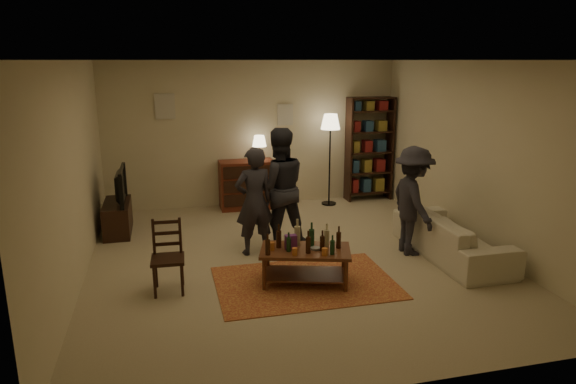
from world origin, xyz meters
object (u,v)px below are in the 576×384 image
object	(u,v)px
floor_lamp	(330,128)
person_right	(279,188)
tv_stand	(117,210)
person_left	(254,201)
dresser	(247,183)
person_by_sofa	(413,201)
dining_chair	(168,254)
sofa	(452,236)
bookshelf	(369,148)
coffee_table	(305,253)

from	to	relation	value
floor_lamp	person_right	xyz separation A→B (m)	(-1.44, -1.98, -0.59)
tv_stand	person_left	xyz separation A→B (m)	(1.97, -1.43, 0.39)
dresser	person_by_sofa	world-z (taller)	person_by_sofa
person_left	dining_chair	bearing A→B (deg)	28.45
floor_lamp	person_right	world-z (taller)	person_right
dresser	floor_lamp	xyz separation A→B (m)	(1.56, -0.13, 1.00)
sofa	person_by_sofa	distance (m)	0.73
person_right	bookshelf	bearing A→B (deg)	-138.25
sofa	person_right	size ratio (longest dim) A/B	1.17
sofa	person_right	bearing A→B (deg)	66.24
coffee_table	dining_chair	bearing A→B (deg)	172.76
person_right	tv_stand	bearing A→B (deg)	-28.32
sofa	tv_stand	bearing A→B (deg)	64.66
floor_lamp	person_by_sofa	world-z (taller)	floor_lamp
coffee_table	dresser	world-z (taller)	dresser
tv_stand	person_by_sofa	distance (m)	4.60
sofa	person_by_sofa	xyz separation A→B (m)	(-0.50, 0.25, 0.47)
coffee_table	bookshelf	xyz separation A→B (m)	(2.30, 3.57, 0.64)
coffee_table	dining_chair	world-z (taller)	dining_chair
coffee_table	bookshelf	distance (m)	4.29
dresser	bookshelf	world-z (taller)	bookshelf
sofa	person_left	world-z (taller)	person_left
bookshelf	sofa	world-z (taller)	bookshelf
bookshelf	sofa	size ratio (longest dim) A/B	0.97
coffee_table	floor_lamp	size ratio (longest dim) A/B	0.70
dining_chair	person_by_sofa	world-z (taller)	person_by_sofa
floor_lamp	sofa	distance (m)	3.31
coffee_table	bookshelf	size ratio (longest dim) A/B	0.61
person_left	coffee_table	bearing A→B (deg)	100.33
floor_lamp	person_right	bearing A→B (deg)	-126.07
tv_stand	person_right	distance (m)	2.71
floor_lamp	person_by_sofa	distance (m)	2.84
dresser	floor_lamp	bearing A→B (deg)	-4.80
tv_stand	bookshelf	bearing A→B (deg)	11.80
person_by_sofa	tv_stand	bearing A→B (deg)	66.95
floor_lamp	sofa	xyz separation A→B (m)	(0.83, -2.98, -1.17)
coffee_table	dining_chair	distance (m)	1.66
sofa	floor_lamp	bearing A→B (deg)	15.52
bookshelf	person_right	size ratio (longest dim) A/B	1.14
floor_lamp	sofa	world-z (taller)	floor_lamp
tv_stand	dresser	distance (m)	2.43
floor_lamp	person_by_sofa	xyz separation A→B (m)	(0.33, -2.73, -0.70)
bookshelf	person_left	bearing A→B (deg)	-138.51
person_by_sofa	bookshelf	bearing A→B (deg)	-8.45
tv_stand	bookshelf	distance (m)	4.84
tv_stand	dining_chair	bearing A→B (deg)	-72.61
dresser	person_by_sofa	distance (m)	3.44
floor_lamp	sofa	bearing A→B (deg)	-74.48
sofa	person_by_sofa	bearing A→B (deg)	63.17
tv_stand	floor_lamp	size ratio (longest dim) A/B	0.61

